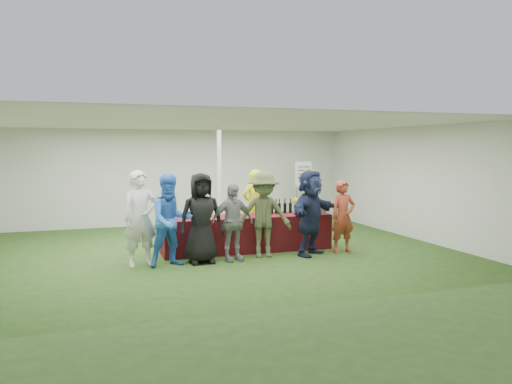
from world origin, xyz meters
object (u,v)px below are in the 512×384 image
object	(u,v)px
customer_5	(311,213)
serving_table	(247,233)
dump_bucket	(322,210)
customer_4	(264,215)
customer_2	(201,218)
customer_3	(232,222)
staff_back	(307,203)
customer_1	(171,220)
customer_6	(343,216)
wine_list_sign	(303,179)
staff_pourer	(254,205)
customer_0	(140,218)

from	to	relation	value
customer_5	serving_table	bearing A→B (deg)	107.31
dump_bucket	customer_4	size ratio (longest dim) A/B	0.12
customer_2	customer_3	bearing A→B (deg)	-4.09
customer_2	customer_4	world-z (taller)	customer_2
customer_3	customer_4	distance (m)	0.72
staff_back	customer_1	size ratio (longest dim) A/B	0.97
dump_bucket	customer_5	world-z (taller)	customer_5
customer_3	customer_4	xyz separation A→B (m)	(0.70, 0.14, 0.10)
customer_6	customer_3	bearing A→B (deg)	178.06
customer_2	staff_back	bearing A→B (deg)	32.01
wine_list_sign	customer_2	bearing A→B (deg)	-135.12
staff_pourer	dump_bucket	bearing A→B (deg)	117.60
customer_1	serving_table	bearing A→B (deg)	17.69
staff_pourer	customer_6	size ratio (longest dim) A/B	1.11
customer_2	staff_pourer	bearing A→B (deg)	46.51
staff_pourer	customer_0	size ratio (longest dim) A/B	0.95
customer_2	customer_3	world-z (taller)	customer_2
serving_table	customer_2	bearing A→B (deg)	-145.86
customer_3	staff_back	bearing A→B (deg)	31.22
staff_back	customer_1	bearing A→B (deg)	23.34
serving_table	wine_list_sign	xyz separation A→B (m)	(2.63, 2.99, 0.94)
customer_4	customer_3	bearing A→B (deg)	-159.88
serving_table	customer_3	world-z (taller)	customer_3
customer_0	customer_1	bearing A→B (deg)	-33.39
dump_bucket	customer_2	bearing A→B (deg)	-168.60
dump_bucket	customer_6	size ratio (longest dim) A/B	0.14
customer_3	customer_5	world-z (taller)	customer_5
dump_bucket	customer_5	xyz separation A→B (m)	(-0.56, -0.60, 0.04)
staff_back	customer_0	xyz separation A→B (m)	(-4.25, -1.97, 0.06)
wine_list_sign	customer_3	world-z (taller)	wine_list_sign
customer_6	staff_pourer	bearing A→B (deg)	122.83
serving_table	staff_pourer	world-z (taller)	staff_pourer
dump_bucket	customer_3	size ratio (longest dim) A/B	0.14
dump_bucket	staff_back	size ratio (longest dim) A/B	0.13
staff_back	customer_4	world-z (taller)	customer_4
staff_pourer	customer_4	size ratio (longest dim) A/B	0.98
serving_table	customer_1	distance (m)	2.01
wine_list_sign	customer_6	world-z (taller)	wine_list_sign
dump_bucket	customer_0	bearing A→B (deg)	-173.50
customer_1	customer_4	xyz separation A→B (m)	(1.88, 0.19, 0.00)
dump_bucket	customer_6	distance (m)	0.61
customer_3	wine_list_sign	bearing A→B (deg)	41.39
customer_6	dump_bucket	bearing A→B (deg)	106.58
customer_3	serving_table	bearing A→B (deg)	46.88
customer_2	dump_bucket	bearing A→B (deg)	9.75
staff_pourer	customer_6	xyz separation A→B (m)	(1.33, -1.88, -0.08)
staff_pourer	customer_4	xyz separation A→B (m)	(-0.38, -1.77, 0.02)
staff_back	customer_1	world-z (taller)	customer_1
customer_4	customer_5	size ratio (longest dim) A/B	0.98
customer_1	customer_5	xyz separation A→B (m)	(2.84, 0.04, 0.02)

